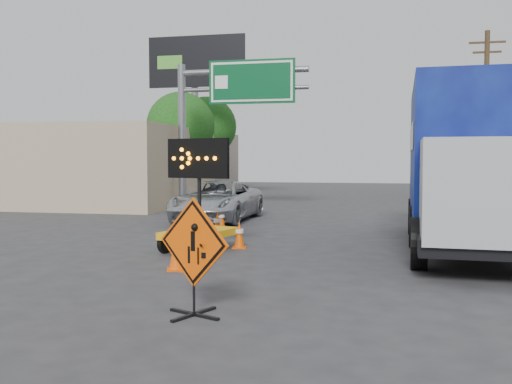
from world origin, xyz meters
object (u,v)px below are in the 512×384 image
(construction_sign, at_px, (194,254))
(pickup_truck, at_px, (217,201))
(box_truck, at_px, (468,174))
(arrow_board, at_px, (200,226))

(construction_sign, bearing_deg, pickup_truck, 128.56)
(construction_sign, bearing_deg, box_truck, 80.58)
(arrow_board, height_order, pickup_truck, arrow_board)
(construction_sign, distance_m, pickup_truck, 13.41)
(construction_sign, height_order, arrow_board, arrow_board)
(construction_sign, distance_m, arrow_board, 6.13)
(arrow_board, bearing_deg, construction_sign, -56.13)
(construction_sign, bearing_deg, arrow_board, 131.05)
(pickup_truck, bearing_deg, construction_sign, -74.18)
(construction_sign, xyz_separation_m, pickup_truck, (-3.38, 12.98, -0.18))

